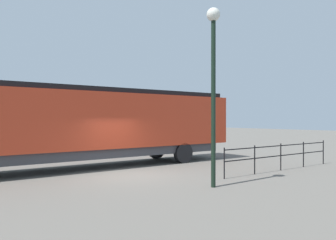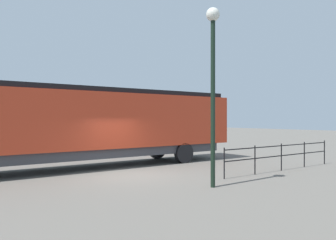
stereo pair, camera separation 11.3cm
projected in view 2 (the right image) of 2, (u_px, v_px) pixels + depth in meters
name	position (u px, v px, depth m)	size (l,w,h in m)	color
ground_plane	(130.00, 175.00, 14.29)	(120.00, 120.00, 0.00)	#666059
locomotive	(87.00, 123.00, 16.35)	(2.89, 17.60, 3.90)	red
lamp_post	(213.00, 66.00, 11.81)	(0.48, 0.48, 6.32)	black
platform_fence	(281.00, 153.00, 15.63)	(0.05, 7.55, 1.26)	black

